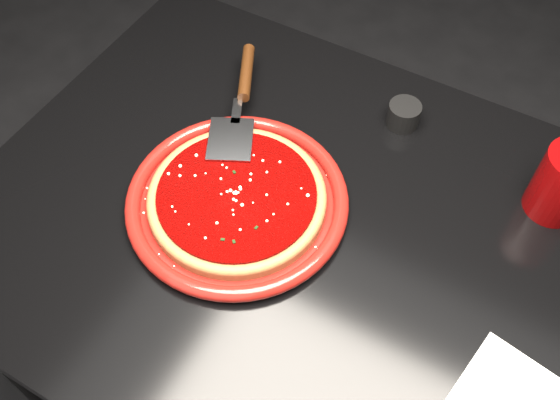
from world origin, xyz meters
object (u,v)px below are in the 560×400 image
(ramekin, at_px, (404,115))
(pizza_server, at_px, (240,102))
(table, at_px, (332,344))
(plate, at_px, (237,201))

(ramekin, bearing_deg, pizza_server, -152.18)
(pizza_server, relative_size, ramekin, 5.51)
(table, distance_m, ramekin, 0.48)
(table, relative_size, plate, 3.43)
(pizza_server, height_order, ramekin, pizza_server)
(ramekin, bearing_deg, plate, -118.43)
(pizza_server, bearing_deg, plate, -86.99)
(table, bearing_deg, plate, -174.67)
(table, relative_size, pizza_server, 3.89)
(pizza_server, bearing_deg, ramekin, 1.07)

